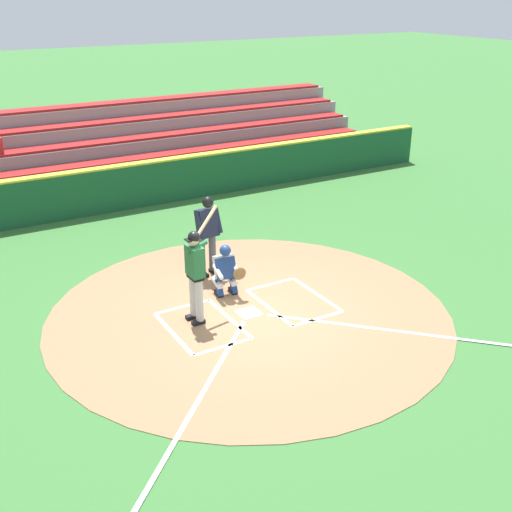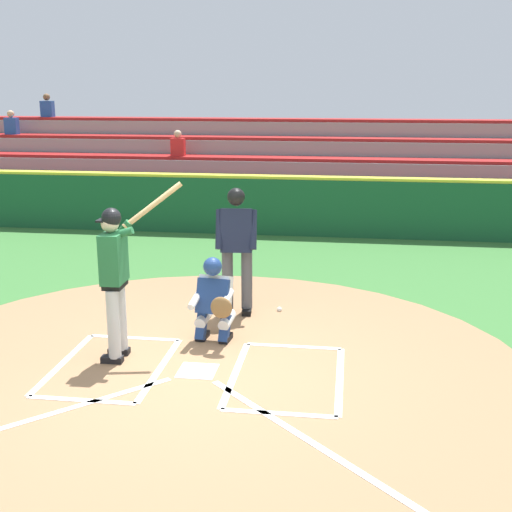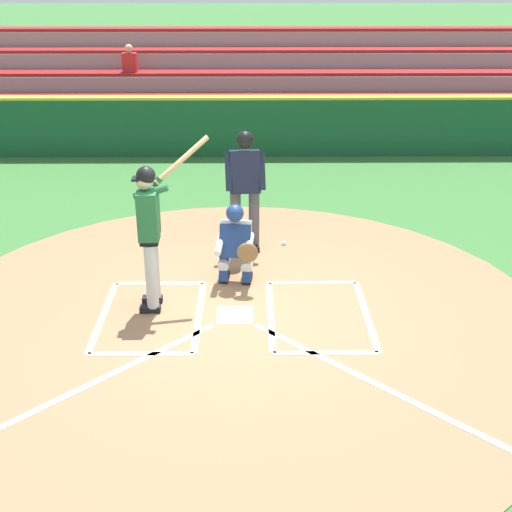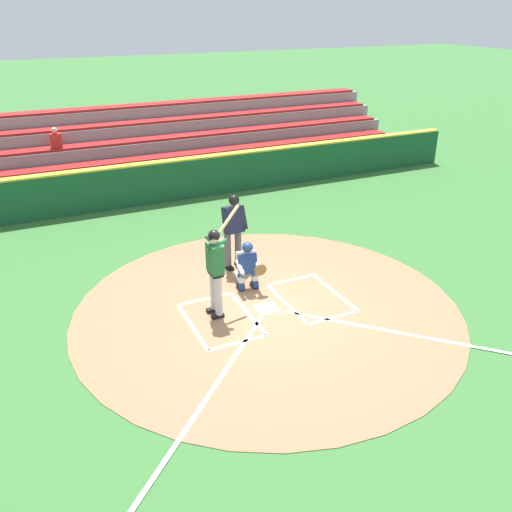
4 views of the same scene
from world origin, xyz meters
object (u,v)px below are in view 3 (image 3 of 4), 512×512
at_px(batter, 150,227).
at_px(plate_umpire, 245,183).
at_px(catcher, 236,242).
at_px(baseball, 284,243).

height_order(batter, plate_umpire, batter).
distance_m(batter, plate_umpire, 2.15).
relative_size(catcher, baseball, 15.27).
bearing_deg(batter, baseball, -131.10).
bearing_deg(catcher, plate_umpire, -96.01).
height_order(batter, catcher, batter).
xyz_separation_m(batter, plate_umpire, (-1.15, -1.82, -0.02)).
xyz_separation_m(batter, catcher, (-1.03, -0.75, -0.51)).
distance_m(catcher, baseball, 1.55).
xyz_separation_m(batter, baseball, (-1.75, -2.00, -1.06)).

